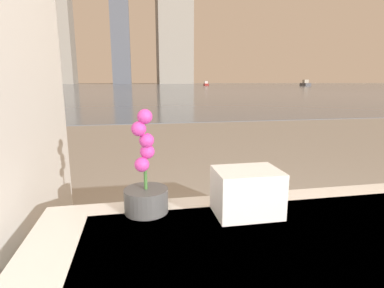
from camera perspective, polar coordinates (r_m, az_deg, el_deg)
name	(u,v)px	position (r m, az deg, el deg)	size (l,w,h in m)	color
potted_orchid	(146,186)	(1.07, -8.81, -7.86)	(0.16, 0.16, 0.37)	#4C4C4C
towel_stack	(247,192)	(1.07, 10.38, -8.96)	(0.22, 0.17, 0.16)	white
harbor_water	(138,86)	(62.13, -10.29, 10.77)	(180.00, 110.00, 0.01)	slate
harbor_boat_0	(305,84)	(70.33, 20.78, 10.69)	(1.77, 3.63, 1.31)	#4C4C51
harbor_boat_1	(21,85)	(64.36, -29.72, 9.78)	(2.16, 2.71, 0.99)	#4C4C51
harbor_boat_2	(206,84)	(69.07, 2.68, 11.33)	(1.16, 2.73, 1.00)	maroon
harbor_boat_3	(5,86)	(30.39, -32.00, 9.32)	(1.58, 4.35, 1.62)	#4C4C51
skyline_tower_1	(59,40)	(121.76, -23.96, 17.68)	(9.08, 9.69, 30.76)	gray
skyline_tower_2	(120,37)	(119.26, -13.47, 19.19)	(6.63, 7.87, 33.63)	#4C515B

